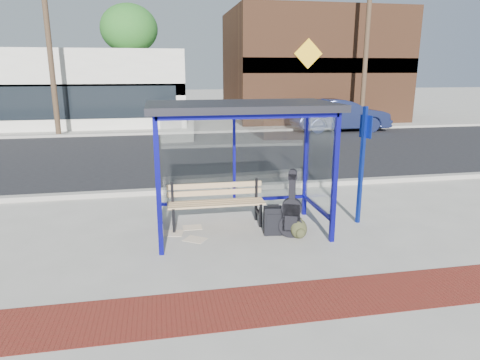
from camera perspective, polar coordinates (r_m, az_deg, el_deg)
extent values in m
plane|color=#B2ADA0|center=(8.16, 0.17, -6.92)|extent=(120.00, 120.00, 0.00)
cube|color=maroon|center=(5.88, 5.19, -15.98)|extent=(60.00, 1.00, 0.01)
cube|color=gray|center=(10.86, -2.74, -1.12)|extent=(60.00, 0.25, 0.12)
cube|color=black|center=(15.81, -5.37, 3.58)|extent=(60.00, 10.00, 0.00)
cube|color=gray|center=(20.82, -6.75, 6.34)|extent=(60.00, 0.25, 0.12)
cube|color=#B2ADA0|center=(22.70, -7.11, 6.86)|extent=(60.00, 4.00, 0.01)
cube|color=#0B0B79|center=(6.95, -10.85, -1.03)|extent=(0.08, 0.08, 2.30)
cube|color=#0B0B79|center=(7.55, 12.52, 0.12)|extent=(0.08, 0.08, 2.30)
cube|color=#0B0B79|center=(8.41, -10.90, 1.66)|extent=(0.08, 0.08, 2.30)
cube|color=#0B0B79|center=(8.91, 8.76, 2.47)|extent=(0.08, 0.08, 2.30)
cube|color=#0B0B79|center=(8.37, -0.81, 9.55)|extent=(3.00, 0.08, 0.08)
cube|color=#0B0B79|center=(6.90, 1.38, 8.50)|extent=(3.00, 0.08, 0.08)
cube|color=#0B0B79|center=(7.49, -11.28, 8.70)|extent=(0.08, 1.50, 0.08)
cube|color=#0B0B79|center=(8.05, 10.85, 9.11)|extent=(0.08, 1.50, 0.08)
cube|color=#0B0B79|center=(8.73, -0.77, -2.71)|extent=(3.00, 0.08, 0.06)
cube|color=#0B0B79|center=(7.89, -10.62, -4.85)|extent=(0.08, 1.50, 0.06)
cube|color=#0B0B79|center=(8.43, 10.26, -3.58)|extent=(0.08, 1.50, 0.06)
cube|color=#0B0B79|center=(8.49, -0.79, 3.43)|extent=(0.05, 0.05, 1.90)
cube|color=silver|center=(8.50, -0.79, 3.16)|extent=(2.84, 0.01, 1.82)
cube|color=silver|center=(7.64, -10.93, 1.60)|extent=(0.02, 1.34, 1.82)
cube|color=silver|center=(8.19, 10.54, 2.48)|extent=(0.02, 1.34, 1.82)
cube|color=black|center=(7.62, 0.18, 9.82)|extent=(3.30, 1.80, 0.12)
cube|color=silver|center=(26.57, -27.84, 10.75)|extent=(18.00, 6.00, 4.00)
cube|color=#59331E|center=(27.63, 9.51, 14.77)|extent=(10.00, 7.00, 6.40)
cube|color=black|center=(24.41, 12.37, 14.69)|extent=(10.00, 0.10, 0.80)
cube|color=yellow|center=(23.79, 9.08, 16.30)|extent=(1.56, 0.06, 1.56)
cylinder|color=#4C3826|center=(29.50, -14.20, 13.14)|extent=(0.36, 0.36, 5.00)
ellipsoid|color=#175119|center=(29.61, -14.58, 18.94)|extent=(3.60, 3.60, 3.06)
cylinder|color=#4C3826|center=(32.60, 14.93, 13.19)|extent=(0.36, 0.36, 5.00)
ellipsoid|color=#175119|center=(32.69, 15.28, 18.44)|extent=(3.60, 3.60, 3.06)
cylinder|color=#4C3826|center=(21.37, -24.08, 16.03)|extent=(0.24, 0.24, 8.00)
cylinder|color=#4C3826|center=(23.35, 16.47, 16.44)|extent=(0.24, 0.24, 8.00)
cube|color=black|center=(8.14, -8.83, -5.39)|extent=(0.05, 0.05, 0.47)
cube|color=black|center=(8.46, -8.97, -3.13)|extent=(0.05, 0.05, 0.89)
cube|color=black|center=(8.34, -8.88, -4.92)|extent=(0.06, 0.42, 0.05)
cube|color=black|center=(8.34, 2.75, -4.75)|extent=(0.05, 0.05, 0.47)
cube|color=black|center=(8.65, 2.16, -2.57)|extent=(0.05, 0.05, 0.89)
cube|color=black|center=(8.52, 2.44, -4.31)|extent=(0.06, 0.42, 0.05)
cube|color=tan|center=(8.15, -3.02, -3.47)|extent=(1.88, 0.11, 0.04)
cube|color=tan|center=(8.26, -3.12, -3.22)|extent=(1.88, 0.11, 0.04)
cube|color=tan|center=(8.37, -3.22, -2.99)|extent=(1.88, 0.11, 0.04)
cube|color=tan|center=(8.48, -3.32, -2.76)|extent=(1.88, 0.11, 0.04)
cube|color=tan|center=(8.47, -3.37, -1.66)|extent=(1.88, 0.05, 0.10)
cube|color=tan|center=(8.43, -3.38, -0.71)|extent=(1.88, 0.05, 0.10)
cylinder|color=black|center=(7.91, 6.83, -6.05)|extent=(0.45, 0.28, 0.44)
cylinder|color=black|center=(7.79, 6.90, -3.68)|extent=(0.39, 0.25, 0.37)
cube|color=black|center=(7.85, 6.86, -4.91)|extent=(0.34, 0.23, 0.52)
cube|color=black|center=(7.69, 6.98, -1.17)|extent=(0.15, 0.14, 0.52)
cube|color=black|center=(7.63, 7.03, 0.49)|extent=(0.19, 0.16, 0.10)
cube|color=black|center=(7.97, 4.39, -5.41)|extent=(0.36, 0.25, 0.52)
cylinder|color=black|center=(8.04, 3.48, -7.10)|extent=(0.07, 0.20, 0.05)
cylinder|color=black|center=(8.08, 5.24, -7.04)|extent=(0.07, 0.20, 0.05)
cube|color=black|center=(7.88, 4.43, -3.42)|extent=(0.21, 0.06, 0.04)
cube|color=black|center=(7.87, 4.51, -5.59)|extent=(0.27, 0.05, 0.29)
ellipsoid|color=#2E301A|center=(7.89, 7.85, -6.45)|extent=(0.31, 0.22, 0.36)
ellipsoid|color=#2E301A|center=(7.81, 8.09, -7.07)|extent=(0.18, 0.12, 0.19)
cube|color=#2E301A|center=(7.85, 7.85, -5.24)|extent=(0.10, 0.04, 0.03)
cube|color=navy|center=(8.65, 15.89, 1.77)|extent=(0.09, 0.09, 2.32)
cube|color=navy|center=(8.56, 16.44, 6.85)|extent=(0.12, 0.28, 0.43)
cube|color=white|center=(8.19, -9.09, -7.02)|extent=(0.47, 0.41, 0.01)
cube|color=white|center=(7.85, -6.00, -7.89)|extent=(0.47, 0.45, 0.01)
cube|color=white|center=(8.42, -6.37, -6.30)|extent=(0.36, 0.29, 0.01)
imported|color=#171F41|center=(22.03, 13.25, 8.41)|extent=(4.78, 1.68, 1.57)
cylinder|color=#A51E0B|center=(24.29, 17.73, 7.49)|extent=(0.20, 0.20, 0.60)
sphere|color=#A51E0B|center=(24.26, 17.79, 8.26)|extent=(0.22, 0.22, 0.22)
cylinder|color=#A51E0B|center=(24.28, 17.75, 7.72)|extent=(0.34, 0.18, 0.10)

